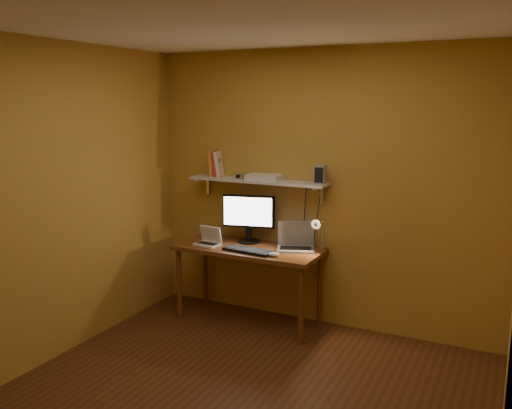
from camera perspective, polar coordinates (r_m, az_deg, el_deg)
The scene contains 14 objects.
room at distance 3.66m, azimuth -1.76°, elevation -1.97°, with size 3.44×3.24×2.64m.
desk at distance 5.19m, azimuth -0.79°, elevation -5.41°, with size 1.40×0.60×0.75m.
wall_shelf at distance 5.21m, azimuth 0.17°, elevation 2.48°, with size 1.40×0.25×0.21m.
monitor at distance 5.28m, azimuth -0.77°, elevation -1.21°, with size 0.51×0.26×0.47m.
laptop at distance 5.09m, azimuth 4.21°, elevation -3.95°, with size 0.41×0.35×0.26m.
netbook at distance 5.25m, azimuth -4.98°, elevation -3.71°, with size 0.25×0.19×0.18m.
keyboard at distance 5.00m, azimuth -0.85°, elevation -4.86°, with size 0.47×0.16×0.03m, color black.
mouse at distance 4.85m, azimuth 1.89°, elevation -5.27°, with size 0.11×0.07×0.04m, color silver.
desk_lamp at distance 4.97m, azimuth 6.66°, elevation -2.70°, with size 0.09×0.23×0.38m.
speaker_left at distance 5.43m, azimuth -4.33°, elevation 3.93°, with size 0.10×0.10×0.18m, color gray.
speaker_right at distance 4.95m, azimuth 6.78°, elevation 3.17°, with size 0.10×0.10×0.17m, color gray.
books at distance 5.44m, azimuth -4.24°, elevation 4.31°, with size 0.16×0.18×0.25m.
shelf_camera at distance 5.22m, azimuth -1.79°, elevation 3.02°, with size 0.11×0.05×0.06m.
router at distance 5.18m, azimuth 0.89°, elevation 2.91°, with size 0.33×0.22×0.05m, color silver.
Camera 1 is at (1.69, -3.15, 2.10)m, focal length 38.00 mm.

